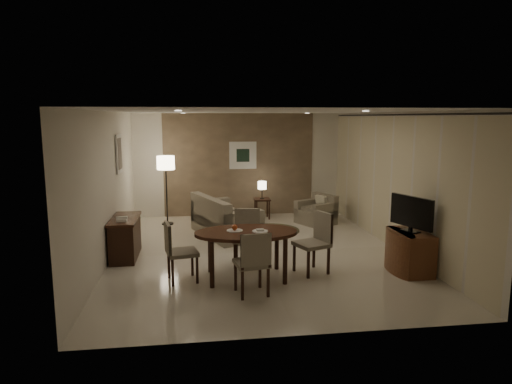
{
  "coord_description": "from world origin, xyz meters",
  "views": [
    {
      "loc": [
        -1.2,
        -8.5,
        2.59
      ],
      "look_at": [
        0.0,
        0.2,
        1.15
      ],
      "focal_mm": 32.0,
      "sensor_mm": 36.0,
      "label": 1
    }
  ],
  "objects": [
    {
      "name": "side_table",
      "position": [
        0.53,
        2.94,
        0.26
      ],
      "size": [
        0.41,
        0.41,
        0.52
      ],
      "primitive_type": null,
      "color": "black",
      "rests_on": "floor"
    },
    {
      "name": "round_rug",
      "position": [
        0.53,
        1.64,
        0.01
      ],
      "size": [
        1.35,
        1.35,
        0.01
      ],
      "primitive_type": "cylinder",
      "color": "#433E25",
      "rests_on": "floor"
    },
    {
      "name": "tv_cabinet",
      "position": [
        2.4,
        -1.5,
        0.35
      ],
      "size": [
        0.48,
        0.9,
        0.7
      ],
      "primitive_type": null,
      "color": "brown",
      "rests_on": "floor"
    },
    {
      "name": "floor_lamp",
      "position": [
        -1.86,
        2.6,
        0.84
      ],
      "size": [
        0.42,
        0.42,
        1.68
      ],
      "primitive_type": null,
      "color": "#FFE5B7",
      "rests_on": "floor"
    },
    {
      "name": "console_desk",
      "position": [
        -2.49,
        0.0,
        0.38
      ],
      "size": [
        0.48,
        1.2,
        0.75
      ],
      "primitive_type": null,
      "color": "#421F15",
      "rests_on": "floor"
    },
    {
      "name": "plate_a",
      "position": [
        -0.56,
        -1.37,
        0.79
      ],
      "size": [
        0.26,
        0.26,
        0.02
      ],
      "primitive_type": "cylinder",
      "color": "white",
      "rests_on": "dining_table"
    },
    {
      "name": "chair_near",
      "position": [
        -0.39,
        -2.11,
        0.49
      ],
      "size": [
        0.54,
        0.54,
        0.97
      ],
      "primitive_type": null,
      "rotation": [
        0.0,
        0.0,
        3.31
      ],
      "color": "#776C5C",
      "rests_on": "floor"
    },
    {
      "name": "chair_left",
      "position": [
        -1.41,
        -1.42,
        0.48
      ],
      "size": [
        0.55,
        0.55,
        0.96
      ],
      "primitive_type": null,
      "rotation": [
        0.0,
        0.0,
        1.77
      ],
      "color": "#776C5C",
      "rests_on": "floor"
    },
    {
      "name": "curtain_rod",
      "position": [
        2.68,
        0.0,
        2.64
      ],
      "size": [
        0.03,
        6.8,
        0.03
      ],
      "primitive_type": "cylinder",
      "rotation": [
        1.57,
        0.0,
        0.0
      ],
      "color": "black",
      "rests_on": "wall_right"
    },
    {
      "name": "dining_table",
      "position": [
        -0.38,
        -1.42,
        0.39
      ],
      "size": [
        1.66,
        1.04,
        0.78
      ],
      "primitive_type": null,
      "color": "#421F15",
      "rests_on": "floor"
    },
    {
      "name": "downlight_fr",
      "position": [
        1.4,
        1.8,
        2.69
      ],
      "size": [
        0.1,
        0.1,
        0.01
      ],
      "primitive_type": "cylinder",
      "color": "white",
      "rests_on": "ceiling"
    },
    {
      "name": "fruit_apple",
      "position": [
        -0.56,
        -1.37,
        0.84
      ],
      "size": [
        0.09,
        0.09,
        0.09
      ],
      "primitive_type": "sphere",
      "color": "#A83C13",
      "rests_on": "plate_a"
    },
    {
      "name": "downlight_nl",
      "position": [
        -1.4,
        -1.8,
        2.69
      ],
      "size": [
        0.1,
        0.1,
        0.01
      ],
      "primitive_type": "cylinder",
      "color": "white",
      "rests_on": "ceiling"
    },
    {
      "name": "flat_tv",
      "position": [
        2.38,
        -1.5,
        1.02
      ],
      "size": [
        0.36,
        0.85,
        0.6
      ],
      "primitive_type": null,
      "rotation": [
        0.0,
        0.0,
        0.35
      ],
      "color": "black",
      "rests_on": "tv_cabinet"
    },
    {
      "name": "armchair",
      "position": [
        1.76,
        2.17,
        0.35
      ],
      "size": [
        1.04,
        1.05,
        0.71
      ],
      "primitive_type": null,
      "rotation": [
        0.0,
        0.0,
        -1.09
      ],
      "color": "#776C5C",
      "rests_on": "floor"
    },
    {
      "name": "plate_b",
      "position": [
        -0.16,
        -1.47,
        0.79
      ],
      "size": [
        0.26,
        0.26,
        0.02
      ],
      "primitive_type": "cylinder",
      "color": "white",
      "rests_on": "dining_table"
    },
    {
      "name": "table_lamp",
      "position": [
        0.53,
        2.94,
        0.77
      ],
      "size": [
        0.22,
        0.22,
        0.5
      ],
      "primitive_type": null,
      "color": "#FFEAC1",
      "rests_on": "side_table"
    },
    {
      "name": "taupe_accent",
      "position": [
        0.0,
        3.48,
        1.35
      ],
      "size": [
        3.96,
        0.03,
        2.7
      ],
      "primitive_type": "cube",
      "color": "#7F674F",
      "rests_on": "wall_back"
    },
    {
      "name": "telephone",
      "position": [
        -2.49,
        -0.3,
        0.8
      ],
      "size": [
        0.2,
        0.14,
        0.09
      ],
      "primitive_type": null,
      "color": "white",
      "rests_on": "console_desk"
    },
    {
      "name": "sofa",
      "position": [
        -0.52,
        1.35,
        0.44
      ],
      "size": [
        2.08,
        1.53,
        0.88
      ],
      "primitive_type": null,
      "rotation": [
        0.0,
        0.0,
        1.93
      ],
      "color": "#776C5C",
      "rests_on": "floor"
    },
    {
      "name": "downlight_fl",
      "position": [
        -1.4,
        1.8,
        2.69
      ],
      "size": [
        0.1,
        0.1,
        0.01
      ],
      "primitive_type": "cylinder",
      "color": "white",
      "rests_on": "ceiling"
    },
    {
      "name": "art_left_frame",
      "position": [
        -2.72,
        1.2,
        1.85
      ],
      "size": [
        0.03,
        0.6,
        0.8
      ],
      "primitive_type": "cube",
      "color": "silver",
      "rests_on": "wall_left"
    },
    {
      "name": "napkin",
      "position": [
        -0.16,
        -1.47,
        0.81
      ],
      "size": [
        0.12,
        0.08,
        0.03
      ],
      "primitive_type": "cube",
      "color": "white",
      "rests_on": "plate_b"
    },
    {
      "name": "downlight_nr",
      "position": [
        1.4,
        -1.8,
        2.69
      ],
      "size": [
        0.1,
        0.1,
        0.01
      ],
      "primitive_type": "cylinder",
      "color": "white",
      "rests_on": "ceiling"
    },
    {
      "name": "room_shell",
      "position": [
        0.0,
        0.4,
        1.35
      ],
      "size": [
        5.5,
        7.0,
        2.7
      ],
      "color": "beige",
      "rests_on": "ground"
    },
    {
      "name": "curtain_wall",
      "position": [
        2.68,
        0.0,
        1.32
      ],
      "size": [
        0.08,
        6.7,
        2.58
      ],
      "primitive_type": null,
      "color": "beige",
      "rests_on": "wall_right"
    },
    {
      "name": "art_back_canvas",
      "position": [
        0.1,
        3.44,
        1.6
      ],
      "size": [
        0.34,
        0.01,
        0.34
      ],
      "primitive_type": "cube",
      "color": "black",
      "rests_on": "wall_back"
    },
    {
      "name": "art_back_frame",
      "position": [
        0.1,
        3.46,
        1.6
      ],
      "size": [
        0.72,
        0.03,
        0.72
      ],
      "primitive_type": "cube",
      "color": "silver",
      "rests_on": "wall_back"
    },
    {
      "name": "chair_right",
      "position": [
        0.73,
        -1.32,
        0.51
      ],
      "size": [
        0.64,
        0.64,
        1.02
      ],
      "primitive_type": null,
      "rotation": [
        0.0,
        0.0,
        -1.2
      ],
      "color": "#776C5C",
      "rests_on": "floor"
    },
    {
      "name": "art_left_canvas",
      "position": [
        -2.71,
        1.2,
        1.85
      ],
      "size": [
        0.01,
        0.46,
        0.64
      ],
      "primitive_type": "cube",
      "color": "gray",
      "rests_on": "wall_left"
    },
    {
      "name": "chair_far",
      "position": [
        -0.3,
        -0.78,
        0.49
      ],
      "size": [
        0.55,
        0.55,
        0.98
      ],
      "primitive_type": null,
      "rotation": [
        0.0,
        0.0,
        -0.17
      ],
      "color": "#776C5C",
      "rests_on": "floor"
    }
  ]
}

